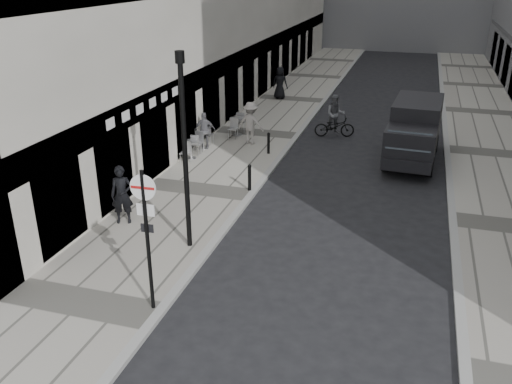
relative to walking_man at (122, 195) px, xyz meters
The scene contains 15 objects.
sidewalk 11.09m from the walking_man, 83.53° to the left, with size 4.00×60.00×0.12m, color gray.
far_sidewalk 16.47m from the walking_man, 41.85° to the left, with size 4.00×60.00×0.12m, color gray.
walking_man is the anchor object (origin of this frame).
sign_post 5.22m from the walking_man, 52.94° to the right, with size 0.62×0.10×3.58m.
lamppost 3.54m from the walking_man, 17.48° to the right, with size 0.26×0.26×5.68m.
bollard_near 4.88m from the walking_man, 50.40° to the left, with size 0.13×0.13×0.95m, color black.
bollard_far 8.44m from the walking_man, 71.70° to the left, with size 0.12×0.12×0.89m, color black.
panel_van 12.80m from the walking_man, 46.97° to the left, with size 2.27×5.38×2.48m.
cyclist 12.76m from the walking_man, 67.11° to the left, with size 2.04×1.14×2.08m.
pedestrian_a 8.01m from the walking_man, 92.55° to the left, with size 0.95×0.40×1.62m, color slate.
pedestrian_b 9.26m from the walking_man, 80.84° to the left, with size 1.26×0.73×1.96m, color #9C9590.
pedestrian_c 18.41m from the walking_man, 88.43° to the left, with size 0.95×0.62×1.95m, color black.
cafe_table_near 6.42m from the walking_man, 93.19° to the left, with size 0.71×1.60×0.91m.
cafe_table_mid 10.30m from the walking_man, 87.53° to the left, with size 0.77×1.74×0.99m.
cafe_table_far 7.84m from the walking_man, 92.61° to the left, with size 0.74×1.66×0.95m.
Camera 1 is at (5.38, -6.91, 7.87)m, focal length 38.00 mm.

